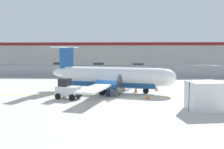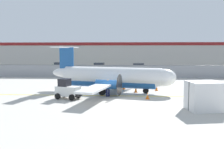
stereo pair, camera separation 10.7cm
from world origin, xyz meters
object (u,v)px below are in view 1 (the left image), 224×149
Objects in this scene: commuter_airplane at (114,77)px; baggage_tug at (68,90)px; ground_crew_worker at (108,87)px; traffic_cone_near_left at (148,96)px; parked_car_0 at (60,66)px; parked_car_2 at (137,67)px; cargo_container at (204,96)px; traffic_cone_far_left at (136,89)px; parked_car_3 at (190,70)px; traffic_cone_far_right at (157,88)px; parked_car_1 at (99,66)px; traffic_cone_near_right at (124,87)px.

commuter_airplane reaches higher than baggage_tug.
ground_crew_worker is 2.66× the size of traffic_cone_near_left.
parked_car_0 and parked_car_2 have the same top height.
baggage_tug is at bearing -81.00° from ground_crew_worker.
cargo_container is 9.14m from traffic_cone_far_left.
commuter_airplane is at bearing 123.09° from cargo_container.
parked_car_3 is (13.06, 19.62, -0.71)m from commuter_airplane.
ground_crew_worker is 2.66× the size of traffic_cone_far_right.
traffic_cone_near_left is 1.00× the size of traffic_cone_far_left.
traffic_cone_far_left is (-4.87, 7.69, -0.79)m from cargo_container.
parked_car_3 is (9.34, -6.67, 0.00)m from parked_car_2.
baggage_tug is at bearing -149.75° from traffic_cone_far_right.
traffic_cone_far_right is 0.15× the size of parked_car_3.
ground_crew_worker is 9.27m from cargo_container.
ground_crew_worker and parked_car_2 have the same top height.
cargo_container is 34.30m from parked_car_2.
parked_car_1 is (-9.44, 27.12, 0.58)m from traffic_cone_far_right.
traffic_cone_near_left is 0.15× the size of parked_car_2.
traffic_cone_near_left is at bearing -110.59° from parked_car_3.
commuter_airplane is 3.73× the size of parked_car_1.
commuter_airplane is 32.36m from parked_car_0.
parked_car_0 is 0.99× the size of parked_car_3.
traffic_cone_far_left is at bearing 48.60° from baggage_tug.
baggage_tug reaches higher than parked_car_3.
parked_car_3 reaches higher than traffic_cone_far_left.
traffic_cone_far_right is 0.15× the size of parked_car_1.
parked_car_3 is at bearing -20.17° from parked_car_0.
traffic_cone_far_right is (8.90, 5.19, -0.54)m from baggage_tug.
ground_crew_worker is at bearing 78.93° from parked_car_2.
traffic_cone_near_left is 25.27m from parked_car_3.
traffic_cone_far_left is 0.15× the size of parked_car_0.
traffic_cone_near_right is 0.15× the size of parked_car_3.
ground_crew_worker and parked_car_3 have the same top height.
traffic_cone_far_left is 2.72m from traffic_cone_far_right.
parked_car_0 is at bearing 118.68° from traffic_cone_near_right.
parked_car_3 is at bearing 67.47° from traffic_cone_near_left.
traffic_cone_far_left is (-0.97, 3.58, 0.00)m from traffic_cone_near_left.
ground_crew_worker is 0.40× the size of parked_car_1.
baggage_tug is 12.02m from cargo_container.
parked_car_2 is (0.34, 30.01, 0.58)m from traffic_cone_near_left.
commuter_airplane reaches higher than traffic_cone_far_right.
traffic_cone_near_right is at bearing 73.94° from commuter_airplane.
baggage_tug is at bearing 72.57° from parked_car_2.
traffic_cone_far_right is (1.41, 4.90, 0.00)m from traffic_cone_near_left.
parked_car_2 is (7.83, 30.29, 0.04)m from baggage_tug.
traffic_cone_far_right is 33.68m from parked_car_0.
traffic_cone_near_left is 3.71m from traffic_cone_far_left.
traffic_cone_far_left is 0.15× the size of parked_car_3.
ground_crew_worker is 0.40× the size of parked_car_3.
traffic_cone_near_right is 26.99m from parked_car_1.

